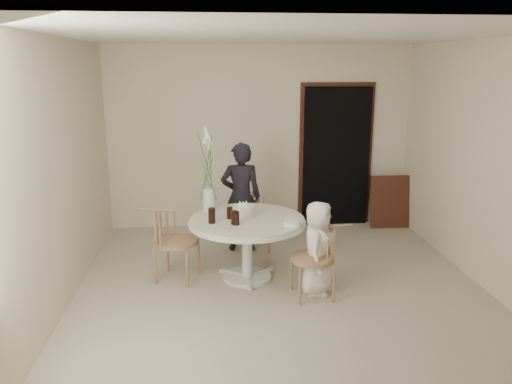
{
  "coord_description": "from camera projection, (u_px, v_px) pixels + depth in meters",
  "views": [
    {
      "loc": [
        -0.75,
        -5.11,
        2.43
      ],
      "look_at": [
        -0.24,
        0.3,
        1.02
      ],
      "focal_mm": 35.0,
      "sensor_mm": 36.0,
      "label": 1
    }
  ],
  "objects": [
    {
      "name": "flower_vase",
      "position": [
        208.0,
        181.0,
        5.84
      ],
      "size": [
        0.15,
        0.15,
        1.04
      ],
      "rotation": [
        0.0,
        0.0,
        -0.27
      ],
      "color": "silver",
      "rests_on": "table"
    },
    {
      "name": "doorway",
      "position": [
        336.0,
        157.0,
        7.56
      ],
      "size": [
        1.0,
        0.1,
        2.1
      ],
      "primitive_type": "cube",
      "color": "black",
      "rests_on": "ground"
    },
    {
      "name": "chair_far",
      "position": [
        249.0,
        211.0,
        6.66
      ],
      "size": [
        0.5,
        0.53,
        0.79
      ],
      "rotation": [
        0.0,
        0.0,
        0.23
      ],
      "color": "#A27958",
      "rests_on": "ground"
    },
    {
      "name": "ground",
      "position": [
        280.0,
        286.0,
        5.61
      ],
      "size": [
        4.5,
        4.5,
        0.0
      ],
      "primitive_type": "plane",
      "color": "beige",
      "rests_on": "ground"
    },
    {
      "name": "cola_tumbler_a",
      "position": [
        234.0,
        217.0,
        5.42
      ],
      "size": [
        0.08,
        0.08,
        0.15
      ],
      "primitive_type": "cylinder",
      "rotation": [
        0.0,
        0.0,
        -0.18
      ],
      "color": "black",
      "rests_on": "table"
    },
    {
      "name": "cola_tumbler_d",
      "position": [
        230.0,
        213.0,
        5.61
      ],
      "size": [
        0.08,
        0.08,
        0.13
      ],
      "primitive_type": "cylinder",
      "rotation": [
        0.0,
        0.0,
        -0.38
      ],
      "color": "black",
      "rests_on": "table"
    },
    {
      "name": "cola_tumbler_c",
      "position": [
        212.0,
        216.0,
        5.46
      ],
      "size": [
        0.1,
        0.1,
        0.17
      ],
      "primitive_type": "cylinder",
      "rotation": [
        0.0,
        0.0,
        -0.39
      ],
      "color": "black",
      "rests_on": "table"
    },
    {
      "name": "chair_right",
      "position": [
        323.0,
        250.0,
        5.27
      ],
      "size": [
        0.5,
        0.47,
        0.8
      ],
      "rotation": [
        0.0,
        0.0,
        -1.48
      ],
      "color": "#A27958",
      "rests_on": "ground"
    },
    {
      "name": "picture_frame",
      "position": [
        390.0,
        202.0,
        7.56
      ],
      "size": [
        0.6,
        0.19,
        0.79
      ],
      "primitive_type": "cube",
      "rotation": [
        -0.17,
        0.0,
        -0.01
      ],
      "color": "#562C1D",
      "rests_on": "ground"
    },
    {
      "name": "chair_left",
      "position": [
        166.0,
        233.0,
        5.7
      ],
      "size": [
        0.59,
        0.56,
        0.84
      ],
      "rotation": [
        0.0,
        0.0,
        1.26
      ],
      "color": "#A27958",
      "rests_on": "ground"
    },
    {
      "name": "cola_tumbler_b",
      "position": [
        236.0,
        218.0,
        5.4
      ],
      "size": [
        0.08,
        0.08,
        0.15
      ],
      "primitive_type": "cylinder",
      "rotation": [
        0.0,
        0.0,
        -0.17
      ],
      "color": "black",
      "rests_on": "table"
    },
    {
      "name": "room_shell",
      "position": [
        282.0,
        143.0,
        5.2
      ],
      "size": [
        4.5,
        4.5,
        4.5
      ],
      "color": "white",
      "rests_on": "ground"
    },
    {
      "name": "boy",
      "position": [
        318.0,
        248.0,
        5.33
      ],
      "size": [
        0.48,
        0.59,
        1.03
      ],
      "primitive_type": "imported",
      "rotation": [
        0.0,
        0.0,
        1.22
      ],
      "color": "white",
      "rests_on": "ground"
    },
    {
      "name": "girl",
      "position": [
        241.0,
        197.0,
        6.55
      ],
      "size": [
        0.53,
        0.35,
        1.45
      ],
      "primitive_type": "imported",
      "rotation": [
        0.0,
        0.0,
        3.14
      ],
      "color": "black",
      "rests_on": "ground"
    },
    {
      "name": "plate_stack",
      "position": [
        292.0,
        223.0,
        5.38
      ],
      "size": [
        0.21,
        0.21,
        0.05
      ],
      "primitive_type": "cylinder",
      "rotation": [
        0.0,
        0.0,
        -0.16
      ],
      "color": "white",
      "rests_on": "table"
    },
    {
      "name": "door_trim",
      "position": [
        335.0,
        153.0,
        7.58
      ],
      "size": [
        1.12,
        0.03,
        2.22
      ],
      "primitive_type": "cube",
      "color": "#562C1D",
      "rests_on": "ground"
    },
    {
      "name": "birthday_cake",
      "position": [
        243.0,
        211.0,
        5.73
      ],
      "size": [
        0.24,
        0.24,
        0.17
      ],
      "rotation": [
        0.0,
        0.0,
        -0.15
      ],
      "color": "white",
      "rests_on": "table"
    },
    {
      "name": "table",
      "position": [
        247.0,
        228.0,
        5.66
      ],
      "size": [
        1.33,
        1.33,
        0.73
      ],
      "color": "silver",
      "rests_on": "ground"
    }
  ]
}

